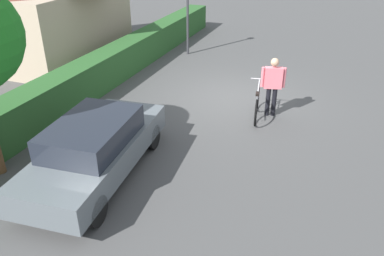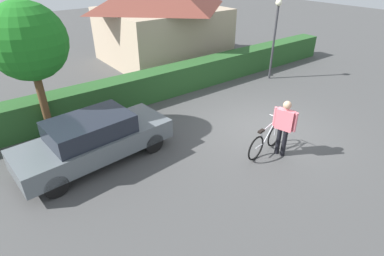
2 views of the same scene
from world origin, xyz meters
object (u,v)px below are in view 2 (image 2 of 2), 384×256
at_px(fire_hydrant, 96,123).
at_px(street_lamp, 276,28).
at_px(tree_kerbside, 28,42).
at_px(bicycle, 266,140).
at_px(parked_car_near, 94,139).
at_px(person_rider, 284,124).

bearing_deg(fire_hydrant, street_lamp, 0.33).
bearing_deg(tree_kerbside, bicycle, -44.73).
distance_m(parked_car_near, bicycle, 4.91).
relative_size(parked_car_near, fire_hydrant, 5.40).
bearing_deg(bicycle, parked_car_near, 147.72).
bearing_deg(street_lamp, bicycle, -140.78).
relative_size(street_lamp, tree_kerbside, 0.85).
xyz_separation_m(parked_car_near, fire_hydrant, (0.57, 1.43, -0.31)).
bearing_deg(street_lamp, parked_car_near, -170.84).
relative_size(bicycle, fire_hydrant, 2.16).
height_order(parked_car_near, person_rider, person_rider).
distance_m(parked_car_near, person_rider, 5.33).
distance_m(person_rider, street_lamp, 6.62).
distance_m(bicycle, person_rider, 0.75).
bearing_deg(parked_car_near, tree_kerbside, 107.29).
xyz_separation_m(tree_kerbside, fire_hydrant, (1.24, -0.72, -2.64)).
height_order(parked_car_near, street_lamp, street_lamp).
height_order(person_rider, fire_hydrant, person_rider).
bearing_deg(person_rider, bicycle, 129.12).
bearing_deg(person_rider, tree_kerbside, 134.90).
height_order(bicycle, street_lamp, street_lamp).
distance_m(parked_car_near, tree_kerbside, 3.24).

